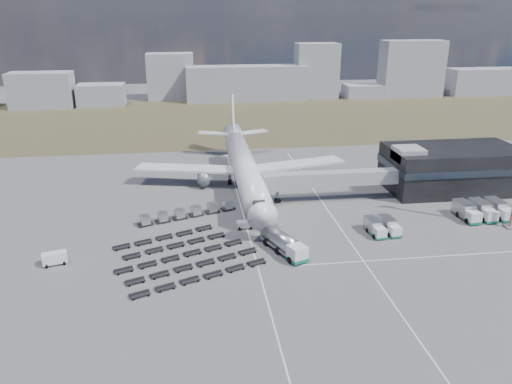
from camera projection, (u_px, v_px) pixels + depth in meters
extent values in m
plane|color=#565659|center=(263.00, 246.00, 89.66)|extent=(420.00, 420.00, 0.00)
cube|color=#48432B|center=(222.00, 119.00, 191.91)|extent=(420.00, 90.00, 0.01)
cube|color=silver|center=(249.00, 235.00, 94.06)|extent=(0.25, 110.00, 0.01)
cube|color=silver|center=(341.00, 229.00, 96.27)|extent=(0.25, 110.00, 0.01)
cube|color=silver|center=(414.00, 258.00, 85.29)|extent=(40.00, 0.25, 0.01)
cube|color=black|center=(452.00, 169.00, 116.12)|extent=(30.00, 16.00, 10.00)
cube|color=#262D38|center=(453.00, 164.00, 115.70)|extent=(30.40, 16.40, 1.60)
cube|color=#939399|center=(409.00, 154.00, 111.23)|extent=(6.00, 6.00, 3.00)
cube|color=#939399|center=(331.00, 178.00, 109.16)|extent=(29.80, 3.00, 3.00)
cube|color=#939399|center=(271.00, 182.00, 107.05)|extent=(4.00, 3.60, 3.40)
cylinder|color=slate|center=(278.00, 192.00, 108.59)|extent=(0.70, 0.70, 5.10)
cylinder|color=black|center=(278.00, 201.00, 109.32)|extent=(1.40, 0.90, 1.40)
cylinder|color=white|center=(245.00, 168.00, 115.70)|extent=(5.60, 48.00, 5.60)
cone|color=white|center=(260.00, 211.00, 91.07)|extent=(5.60, 5.00, 5.60)
cone|color=white|center=(234.00, 136.00, 141.45)|extent=(5.60, 8.00, 5.60)
cube|color=black|center=(259.00, 203.00, 92.65)|extent=(2.20, 2.00, 0.80)
cube|color=white|center=(188.00, 168.00, 119.17)|extent=(25.59, 11.38, 0.50)
cube|color=white|center=(295.00, 164.00, 122.36)|extent=(25.59, 11.38, 0.50)
cylinder|color=slate|center=(204.00, 177.00, 118.33)|extent=(3.00, 5.00, 3.00)
cylinder|color=slate|center=(282.00, 174.00, 120.66)|extent=(3.00, 5.00, 3.00)
cube|color=white|center=(214.00, 133.00, 142.50)|extent=(9.49, 5.63, 0.35)
cube|color=white|center=(252.00, 132.00, 143.85)|extent=(9.49, 5.63, 0.35)
cube|color=white|center=(233.00, 114.00, 142.26)|extent=(0.50, 9.06, 11.45)
cylinder|color=slate|center=(257.00, 220.00, 97.59)|extent=(0.50, 0.50, 2.50)
cylinder|color=slate|center=(230.00, 179.00, 120.44)|extent=(0.60, 0.60, 2.50)
cylinder|color=slate|center=(256.00, 178.00, 121.22)|extent=(0.60, 0.60, 2.50)
cylinder|color=black|center=(257.00, 223.00, 97.85)|extent=(0.50, 1.20, 1.20)
cube|color=#9396A1|center=(42.00, 90.00, 210.96)|extent=(25.60, 12.00, 14.80)
cube|color=#9396A1|center=(101.00, 95.00, 216.60)|extent=(19.73, 12.00, 9.20)
cube|color=#9396A1|center=(171.00, 76.00, 229.89)|extent=(21.12, 12.00, 20.77)
cube|color=#9396A1|center=(247.00, 83.00, 226.82)|extent=(54.64, 12.00, 15.62)
cube|color=#9396A1|center=(316.00, 71.00, 232.14)|extent=(19.38, 12.00, 24.98)
cube|color=#9396A1|center=(377.00, 91.00, 237.44)|extent=(31.54, 12.00, 6.11)
cube|color=#9396A1|center=(411.00, 69.00, 235.86)|extent=(28.93, 12.00, 25.99)
cube|color=#9396A1|center=(487.00, 82.00, 243.18)|extent=(37.95, 12.00, 12.61)
cube|color=white|center=(297.00, 253.00, 83.36)|extent=(3.60, 3.60, 2.63)
cube|color=#136B50|center=(297.00, 259.00, 83.72)|extent=(3.75, 3.75, 0.57)
cylinder|color=#B1B1B6|center=(279.00, 238.00, 87.70)|extent=(5.99, 9.00, 2.86)
cube|color=slate|center=(279.00, 245.00, 88.16)|extent=(5.89, 8.96, 0.40)
cylinder|color=black|center=(284.00, 250.00, 86.87)|extent=(3.23, 2.32, 1.26)
cube|color=white|center=(245.00, 225.00, 96.55)|extent=(3.13, 1.78, 1.42)
cube|color=white|center=(55.00, 259.00, 82.79)|extent=(4.26, 2.78, 2.12)
cube|color=white|center=(270.00, 173.00, 124.08)|extent=(3.28, 6.17, 2.73)
cube|color=#136B50|center=(270.00, 177.00, 124.47)|extent=(3.39, 6.28, 0.44)
cube|color=white|center=(380.00, 233.00, 91.99)|extent=(2.24, 2.16, 1.96)
cube|color=#136B50|center=(379.00, 237.00, 92.25)|extent=(2.34, 2.26, 0.40)
cube|color=#B1B1B6|center=(372.00, 224.00, 94.72)|extent=(2.54, 4.30, 2.32)
cube|color=white|center=(395.00, 231.00, 92.64)|extent=(2.24, 2.16, 1.96)
cube|color=#136B50|center=(394.00, 235.00, 92.91)|extent=(2.34, 2.26, 0.40)
cube|color=#B1B1B6|center=(387.00, 223.00, 95.37)|extent=(2.54, 4.30, 2.32)
cube|color=white|center=(473.00, 217.00, 98.33)|extent=(2.51, 2.41, 2.32)
cube|color=#136B50|center=(473.00, 221.00, 98.64)|extent=(2.62, 2.51, 0.47)
cube|color=#B1B1B6|center=(463.00, 208.00, 101.59)|extent=(2.70, 4.94, 2.74)
cube|color=white|center=(490.00, 216.00, 98.89)|extent=(2.51, 2.41, 2.32)
cube|color=#136B50|center=(489.00, 220.00, 99.20)|extent=(2.62, 2.51, 0.47)
cube|color=#B1B1B6|center=(480.00, 207.00, 102.15)|extent=(2.70, 4.94, 2.74)
cube|color=white|center=(506.00, 215.00, 99.45)|extent=(2.51, 2.41, 2.32)
cube|color=#136B50|center=(506.00, 219.00, 99.76)|extent=(2.62, 2.51, 0.47)
cube|color=#B1B1B6|center=(495.00, 206.00, 102.71)|extent=(2.70, 4.94, 2.74)
cube|color=black|center=(145.00, 224.00, 97.83)|extent=(3.31, 2.64, 0.20)
cube|color=#B1B1B6|center=(145.00, 220.00, 97.50)|extent=(2.27, 2.27, 1.66)
cube|color=black|center=(163.00, 221.00, 99.35)|extent=(3.31, 2.64, 0.20)
cube|color=#B1B1B6|center=(163.00, 216.00, 99.03)|extent=(2.27, 2.27, 1.66)
cube|color=black|center=(180.00, 217.00, 100.87)|extent=(3.31, 2.64, 0.20)
cube|color=#B1B1B6|center=(180.00, 213.00, 100.55)|extent=(2.27, 2.27, 1.66)
cube|color=black|center=(196.00, 214.00, 102.39)|extent=(3.31, 2.64, 0.20)
cube|color=#B1B1B6|center=(196.00, 210.00, 102.07)|extent=(2.27, 2.27, 1.66)
cube|color=black|center=(212.00, 211.00, 103.92)|extent=(3.31, 2.64, 0.20)
cube|color=#B1B1B6|center=(212.00, 207.00, 103.59)|extent=(2.27, 2.27, 1.66)
cube|color=black|center=(228.00, 208.00, 105.44)|extent=(3.31, 2.64, 0.20)
cube|color=#B1B1B6|center=(228.00, 204.00, 105.11)|extent=(2.27, 2.27, 1.66)
cube|color=black|center=(201.00, 277.00, 78.64)|extent=(22.80, 10.55, 0.72)
cube|color=black|center=(191.00, 265.00, 82.06)|extent=(22.80, 10.55, 0.72)
cube|color=black|center=(181.00, 255.00, 85.47)|extent=(22.80, 10.55, 0.72)
cube|color=black|center=(173.00, 246.00, 88.89)|extent=(19.09, 9.02, 0.72)
cube|color=black|center=(164.00, 237.00, 92.31)|extent=(19.09, 9.02, 0.72)
cube|color=#565659|center=(510.00, 227.00, 96.98)|extent=(2.11, 2.11, 0.32)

